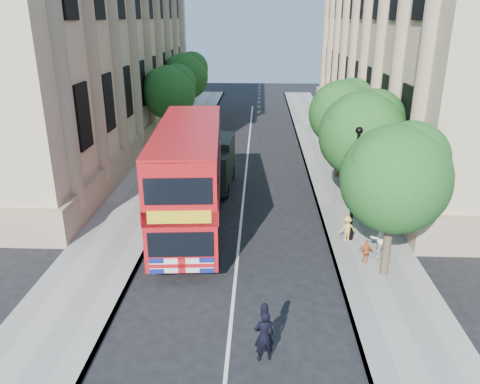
# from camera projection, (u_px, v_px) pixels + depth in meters

# --- Properties ---
(ground) EXTENTS (120.00, 120.00, 0.00)m
(ground) POSITION_uv_depth(u_px,v_px,m) (231.00, 318.00, 15.79)
(ground) COLOR black
(ground) RESTS_ON ground
(pavement_right) EXTENTS (3.50, 80.00, 0.12)m
(pavement_right) POSITION_uv_depth(u_px,v_px,m) (350.00, 207.00, 24.90)
(pavement_right) COLOR gray
(pavement_right) RESTS_ON ground
(pavement_left) EXTENTS (3.50, 80.00, 0.12)m
(pavement_left) POSITION_uv_depth(u_px,v_px,m) (137.00, 203.00, 25.36)
(pavement_left) COLOR gray
(pavement_left) RESTS_ON ground
(building_right) EXTENTS (12.00, 38.00, 18.00)m
(building_right) POSITION_uv_depth(u_px,v_px,m) (436.00, 25.00, 34.53)
(building_right) COLOR tan
(building_right) RESTS_ON ground
(building_left) EXTENTS (12.00, 38.00, 18.00)m
(building_left) POSITION_uv_depth(u_px,v_px,m) (69.00, 25.00, 35.64)
(building_left) COLOR tan
(building_left) RESTS_ON ground
(tree_right_near) EXTENTS (4.00, 4.00, 6.08)m
(tree_right_near) POSITION_uv_depth(u_px,v_px,m) (397.00, 173.00, 16.90)
(tree_right_near) COLOR #473828
(tree_right_near) RESTS_ON ground
(tree_right_mid) EXTENTS (4.20, 4.20, 6.37)m
(tree_right_mid) POSITION_uv_depth(u_px,v_px,m) (363.00, 130.00, 22.45)
(tree_right_mid) COLOR #473828
(tree_right_mid) RESTS_ON ground
(tree_right_far) EXTENTS (4.00, 4.00, 6.15)m
(tree_right_far) POSITION_uv_depth(u_px,v_px,m) (343.00, 110.00, 28.11)
(tree_right_far) COLOR #473828
(tree_right_far) RESTS_ON ground
(tree_left_far) EXTENTS (4.00, 4.00, 6.30)m
(tree_left_far) POSITION_uv_depth(u_px,v_px,m) (170.00, 89.00, 35.08)
(tree_left_far) COLOR #473828
(tree_left_far) RESTS_ON ground
(tree_left_back) EXTENTS (4.20, 4.20, 6.65)m
(tree_left_back) POSITION_uv_depth(u_px,v_px,m) (186.00, 74.00, 42.47)
(tree_left_back) COLOR #473828
(tree_left_back) RESTS_ON ground
(lamp_post) EXTENTS (0.32, 0.32, 5.16)m
(lamp_post) POSITION_uv_depth(u_px,v_px,m) (354.00, 189.00, 20.32)
(lamp_post) COLOR black
(lamp_post) RESTS_ON pavement_right
(double_decker_bus) EXTENTS (3.53, 10.65, 4.84)m
(double_decker_bus) POSITION_uv_depth(u_px,v_px,m) (190.00, 175.00, 21.72)
(double_decker_bus) COLOR #B10C10
(double_decker_bus) RESTS_ON ground
(box_van) EXTENTS (2.25, 5.09, 2.86)m
(box_van) POSITION_uv_depth(u_px,v_px,m) (214.00, 165.00, 27.46)
(box_van) COLOR black
(box_van) RESTS_ON ground
(police_constable) EXTENTS (0.69, 0.53, 1.67)m
(police_constable) POSITION_uv_depth(u_px,v_px,m) (264.00, 336.00, 13.61)
(police_constable) COLOR black
(police_constable) RESTS_ON ground
(woman_pedestrian) EXTENTS (1.05, 0.93, 1.79)m
(woman_pedestrian) POSITION_uv_depth(u_px,v_px,m) (379.00, 238.00, 19.27)
(woman_pedestrian) COLOR beige
(woman_pedestrian) RESTS_ON pavement_right
(child_a) EXTENTS (0.63, 0.36, 1.00)m
(child_a) POSITION_uv_depth(u_px,v_px,m) (366.00, 252.00, 18.95)
(child_a) COLOR orange
(child_a) RESTS_ON pavement_right
(child_b) EXTENTS (0.86, 0.64, 1.20)m
(child_b) POSITION_uv_depth(u_px,v_px,m) (347.00, 228.00, 20.80)
(child_b) COLOR #F1BC52
(child_b) RESTS_ON pavement_right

